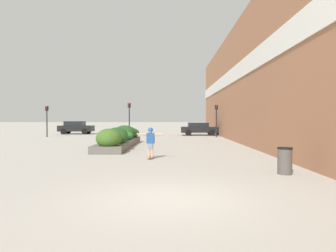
% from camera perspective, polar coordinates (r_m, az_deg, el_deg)
% --- Properties ---
extents(ground_plane, '(300.00, 300.00, 0.00)m').
position_cam_1_polar(ground_plane, '(7.88, 0.45, -12.52)').
color(ground_plane, '#ADA89E').
extents(building_wall_right, '(0.67, 49.38, 9.42)m').
position_cam_1_polar(building_wall_right, '(25.42, 12.91, 7.71)').
color(building_wall_right, '#9E6647').
rests_on(building_wall_right, ground_plane).
extents(planter_box, '(1.80, 9.72, 1.36)m').
position_cam_1_polar(planter_box, '(22.12, -8.33, -2.01)').
color(planter_box, '#605B54').
rests_on(planter_box, ground_plane).
extents(skateboard, '(0.31, 0.75, 0.09)m').
position_cam_1_polar(skateboard, '(15.30, -3.06, -5.47)').
color(skateboard, olive).
rests_on(skateboard, ground_plane).
extents(skateboarder, '(1.28, 0.24, 1.37)m').
position_cam_1_polar(skateboarder, '(15.22, -3.06, -2.29)').
color(skateboarder, tan).
rests_on(skateboarder, skateboard).
extents(trash_bin, '(0.50, 0.50, 0.91)m').
position_cam_1_polar(trash_bin, '(11.76, 19.67, -5.72)').
color(trash_bin, '#514C47').
rests_on(trash_bin, ground_plane).
extents(car_leftmost, '(4.09, 2.05, 1.40)m').
position_cam_1_polar(car_leftmost, '(36.31, 5.45, -0.44)').
color(car_leftmost, black).
rests_on(car_leftmost, ground_plane).
extents(car_center_left, '(4.00, 1.99, 1.53)m').
position_cam_1_polar(car_center_left, '(40.59, -15.75, -0.21)').
color(car_center_left, black).
rests_on(car_center_left, ground_plane).
extents(car_center_right, '(3.89, 2.05, 1.42)m').
position_cam_1_polar(car_center_right, '(38.72, 19.57, -0.39)').
color(car_center_right, black).
rests_on(car_center_right, ground_plane).
extents(traffic_light_left, '(0.28, 0.30, 3.39)m').
position_cam_1_polar(traffic_light_left, '(32.47, -6.77, 2.11)').
color(traffic_light_left, black).
rests_on(traffic_light_left, ground_plane).
extents(traffic_light_right, '(0.28, 0.30, 3.22)m').
position_cam_1_polar(traffic_light_right, '(32.81, 8.42, 1.91)').
color(traffic_light_right, black).
rests_on(traffic_light_right, ground_plane).
extents(traffic_light_far_left, '(0.28, 0.30, 3.11)m').
position_cam_1_polar(traffic_light_far_left, '(35.04, -20.36, 1.70)').
color(traffic_light_far_left, black).
rests_on(traffic_light_far_left, ground_plane).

